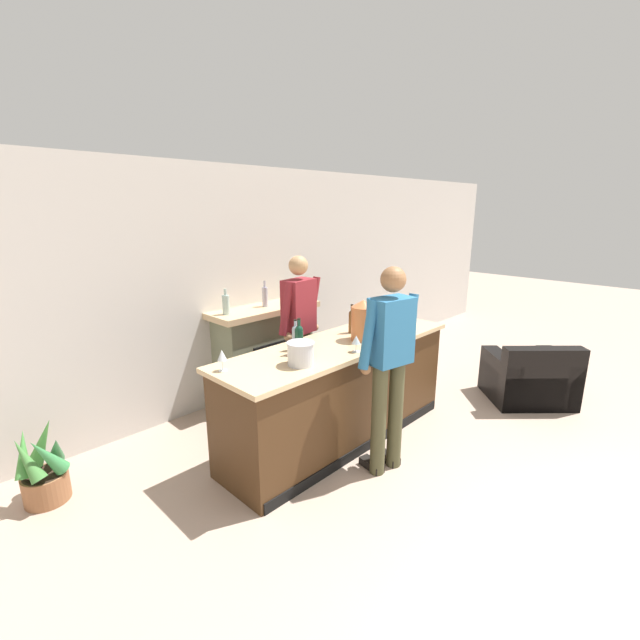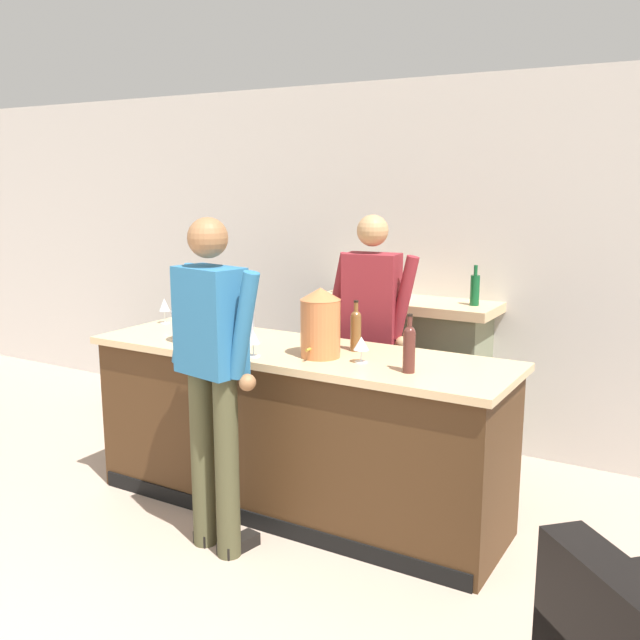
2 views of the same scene
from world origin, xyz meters
The scene contains 17 objects.
ground_plane centered at (0.00, 0.00, 0.00)m, with size 24.00×24.00×0.00m, color tan.
wall_back_panel centered at (0.00, 4.08, 1.38)m, with size 12.00×0.07×2.75m.
bar_counter centered at (-0.02, 2.48, 0.51)m, with size 2.64×0.78×1.02m.
fireplace_stone centered at (0.11, 3.82, 0.58)m, with size 1.37×0.52×1.45m.
armchair_black centered at (2.22, 1.40, 0.27)m, with size 1.18×1.18×0.76m.
potted_plant_corner centered at (-2.38, 3.51, 0.27)m, with size 0.41×0.42×0.66m.
person_customer centered at (-0.12, 1.83, 1.02)m, with size 0.65×0.36×1.83m.
person_bartender centered at (0.13, 3.21, 0.99)m, with size 0.65×0.34×1.79m.
copper_dispenser centered at (0.21, 2.39, 1.22)m, with size 0.23×0.27×0.40m.
ice_bucket_steel centered at (-0.69, 2.31, 1.12)m, with size 0.23×0.23×0.19m.
wine_bottle_burgundy_dark centered at (-0.46, 2.62, 1.15)m, with size 0.07×0.07×0.29m.
wine_bottle_riesling_slim centered at (0.78, 2.33, 1.16)m, with size 0.07×0.07×0.31m.
wine_bottle_port_short centered at (0.32, 2.62, 1.15)m, with size 0.06×0.06×0.30m.
wine_bottle_rose_blush centered at (-0.52, 2.52, 1.17)m, with size 0.07×0.07×0.33m.
wine_glass_near_bucket centered at (0.47, 2.39, 1.12)m, with size 0.09×0.09×0.15m.
wine_glass_by_dispenser centered at (-0.12, 2.19, 1.13)m, with size 0.08×0.08×0.15m.
wine_glass_front_left centered at (-1.22, 2.66, 1.15)m, with size 0.08×0.08×0.18m.
Camera 1 is at (-2.96, -0.13, 2.29)m, focal length 24.00 mm.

